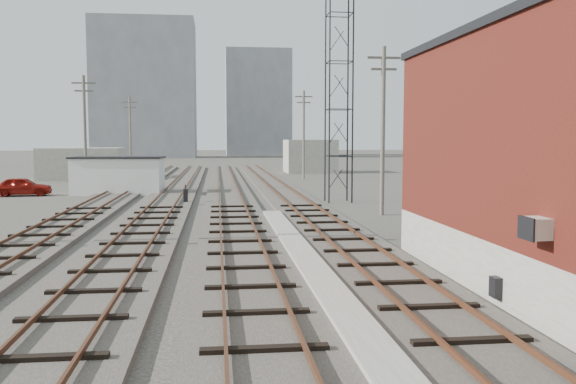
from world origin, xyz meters
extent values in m
plane|color=#282621|center=(0.00, 60.00, 0.00)|extent=(320.00, 320.00, 0.00)
cube|color=#332D28|center=(2.50, 39.00, 0.10)|extent=(3.20, 90.00, 0.20)
cube|color=#4C2816|center=(1.78, 39.00, 0.33)|extent=(0.07, 90.00, 0.12)
cube|color=#4C2816|center=(3.22, 39.00, 0.33)|extent=(0.07, 90.00, 0.12)
cube|color=#332D28|center=(-1.50, 39.00, 0.10)|extent=(3.20, 90.00, 0.20)
cube|color=#4C2816|center=(-2.22, 39.00, 0.33)|extent=(0.07, 90.00, 0.12)
cube|color=#4C2816|center=(-0.78, 39.00, 0.33)|extent=(0.07, 90.00, 0.12)
cube|color=#332D28|center=(-5.50, 39.00, 0.10)|extent=(3.20, 90.00, 0.20)
cube|color=#4C2816|center=(-6.22, 39.00, 0.33)|extent=(0.07, 90.00, 0.12)
cube|color=#4C2816|center=(-4.78, 39.00, 0.33)|extent=(0.07, 90.00, 0.12)
cube|color=#332D28|center=(-9.50, 39.00, 0.10)|extent=(3.20, 90.00, 0.20)
cube|color=#4C2816|center=(-10.22, 39.00, 0.33)|extent=(0.07, 90.00, 0.12)
cube|color=#4C2816|center=(-8.78, 39.00, 0.33)|extent=(0.07, 90.00, 0.12)
cube|color=gray|center=(0.50, 14.00, 0.13)|extent=(0.90, 28.00, 0.26)
cube|color=gray|center=(7.50, 12.00, 0.75)|extent=(6.00, 12.00, 1.50)
cube|color=#591C14|center=(7.50, 12.00, 4.25)|extent=(6.00, 12.00, 5.50)
cube|color=beige|center=(4.28, 8.00, 2.25)|extent=(0.45, 0.62, 0.45)
cube|color=black|center=(4.40, 10.00, 0.50)|extent=(0.20, 0.35, 0.50)
cylinder|color=black|center=(4.75, 34.25, 7.50)|extent=(0.10, 0.10, 15.00)
cylinder|color=black|center=(6.25, 34.25, 7.50)|extent=(0.10, 0.10, 15.00)
cylinder|color=black|center=(4.75, 35.75, 7.50)|extent=(0.10, 0.10, 15.00)
cylinder|color=black|center=(6.25, 35.75, 7.50)|extent=(0.10, 0.10, 15.00)
cylinder|color=#595147|center=(-12.50, 45.00, 4.50)|extent=(0.24, 0.24, 9.00)
cube|color=#595147|center=(-12.50, 45.00, 8.40)|extent=(1.80, 0.12, 0.12)
cube|color=#595147|center=(-12.50, 45.00, 7.80)|extent=(1.40, 0.12, 0.12)
cylinder|color=#595147|center=(-12.50, 70.00, 4.50)|extent=(0.24, 0.24, 9.00)
cube|color=#595147|center=(-12.50, 70.00, 8.40)|extent=(1.80, 0.12, 0.12)
cube|color=#595147|center=(-12.50, 70.00, 7.80)|extent=(1.40, 0.12, 0.12)
cylinder|color=#595147|center=(6.50, 28.00, 4.50)|extent=(0.24, 0.24, 9.00)
cube|color=#595147|center=(6.50, 28.00, 8.40)|extent=(1.80, 0.12, 0.12)
cube|color=#595147|center=(6.50, 28.00, 7.80)|extent=(1.40, 0.12, 0.12)
cylinder|color=#595147|center=(6.50, 58.00, 4.50)|extent=(0.24, 0.24, 9.00)
cube|color=#595147|center=(6.50, 58.00, 8.40)|extent=(1.80, 0.12, 0.12)
cube|color=#595147|center=(6.50, 58.00, 7.80)|extent=(1.40, 0.12, 0.12)
cube|color=gray|center=(-18.00, 135.00, 15.00)|extent=(22.00, 14.00, 30.00)
cube|color=gray|center=(8.00, 150.00, 13.00)|extent=(16.00, 12.00, 26.00)
cube|color=gray|center=(-16.00, 60.00, 1.60)|extent=(8.00, 5.00, 3.20)
cube|color=gray|center=(9.00, 70.00, 2.00)|extent=(6.00, 6.00, 4.00)
cube|color=black|center=(-4.33, 34.34, 0.54)|extent=(0.33, 0.33, 0.90)
cylinder|color=black|center=(-4.33, 34.34, 1.13)|extent=(0.07, 0.07, 0.27)
cube|color=white|center=(-9.63, 42.22, 1.34)|extent=(6.63, 3.15, 2.69)
cube|color=black|center=(-9.63, 42.22, 2.74)|extent=(6.86, 3.38, 0.13)
imported|color=maroon|center=(-16.33, 41.81, 0.69)|extent=(4.19, 2.04, 1.38)
imported|color=#ACAEB3|center=(-12.60, 52.93, 0.62)|extent=(3.97, 2.86, 1.24)
imported|color=slate|center=(-13.19, 56.92, 0.72)|extent=(5.16, 2.48, 1.45)
camera|label=1|loc=(-2.34, -3.93, 4.12)|focal=38.00mm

